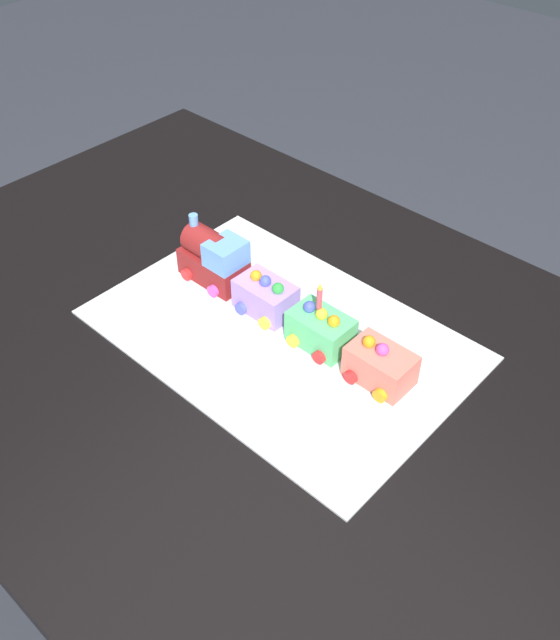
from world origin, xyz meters
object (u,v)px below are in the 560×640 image
cake_car_caboose_coral (380,365)px  cake_locomotive (214,258)px  dining_table (240,376)px  cake_car_hopper_mint_green (321,329)px  cake_car_gondola_lavender (267,297)px  birthday_candle (320,296)px

cake_car_caboose_coral → cake_locomotive: bearing=-180.0°
cake_car_caboose_coral → dining_table: bearing=-163.9°
cake_car_hopper_mint_green → cake_car_caboose_coral: 0.12m
cake_car_gondola_lavender → birthday_candle: bearing=-0.0°
cake_locomotive → cake_car_gondola_lavender: (0.13, 0.00, -0.02)m
birthday_candle → dining_table: bearing=-149.2°
dining_table → cake_car_hopper_mint_green: cake_car_hopper_mint_green is taller
cake_car_gondola_lavender → birthday_candle: (0.11, -0.00, 0.07)m
dining_table → birthday_candle: (0.12, 0.07, 0.21)m
cake_locomotive → birthday_candle: size_ratio=2.83×
cake_locomotive → cake_car_gondola_lavender: 0.13m
cake_locomotive → cake_car_caboose_coral: size_ratio=1.40×
dining_table → cake_car_gondola_lavender: size_ratio=14.00×
cake_locomotive → cake_car_hopper_mint_green: size_ratio=1.40×
dining_table → birthday_candle: birthday_candle is taller
cake_car_gondola_lavender → dining_table: bearing=-92.8°
cake_car_hopper_mint_green → cake_car_caboose_coral: bearing=0.0°
cake_car_gondola_lavender → cake_car_hopper_mint_green: bearing=0.0°
dining_table → cake_car_caboose_coral: bearing=16.1°
dining_table → cake_locomotive: bearing=151.3°
cake_locomotive → cake_car_hopper_mint_green: (0.25, 0.00, -0.02)m
dining_table → cake_car_gondola_lavender: bearing=87.2°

